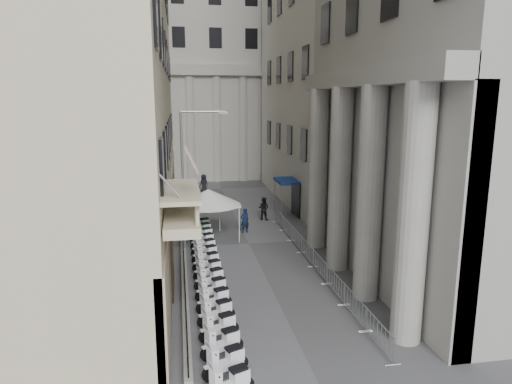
# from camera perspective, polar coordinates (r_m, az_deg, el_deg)

# --- Properties ---
(far_building) EXTENTS (22.00, 10.00, 30.00)m
(far_building) POSITION_cam_1_polar(r_m,az_deg,el_deg) (57.84, -5.49, 17.02)
(far_building) COLOR #ADABA4
(far_building) RESTS_ON ground
(iron_fence) EXTENTS (0.30, 28.00, 1.40)m
(iron_fence) POSITION_cam_1_polar(r_m,az_deg,el_deg) (28.95, -9.06, -7.52)
(iron_fence) COLOR black
(iron_fence) RESTS_ON ground
(blue_awning) EXTENTS (1.60, 3.00, 3.00)m
(blue_awning) POSITION_cam_1_polar(r_m,az_deg,el_deg) (37.58, 3.79, -2.96)
(blue_awning) COLOR navy
(blue_awning) RESTS_ON ground
(flag) EXTENTS (1.00, 1.40, 8.20)m
(flag) POSITION_cam_1_polar(r_m,az_deg,el_deg) (17.17, -7.38, -21.63)
(flag) COLOR #9E0C11
(flag) RESTS_ON ground
(scooter_1) EXTENTS (1.51, 1.04, 1.50)m
(scooter_1) POSITION_cam_1_polar(r_m,az_deg,el_deg) (17.00, -3.74, -21.93)
(scooter_1) COLOR white
(scooter_1) RESTS_ON ground
(scooter_2) EXTENTS (1.51, 1.04, 1.50)m
(scooter_2) POSITION_cam_1_polar(r_m,az_deg,el_deg) (18.05, -4.18, -19.75)
(scooter_2) COLOR white
(scooter_2) RESTS_ON ground
(scooter_3) EXTENTS (1.51, 1.04, 1.50)m
(scooter_3) POSITION_cam_1_polar(r_m,az_deg,el_deg) (19.14, -4.56, -17.82)
(scooter_3) COLOR white
(scooter_3) RESTS_ON ground
(scooter_4) EXTENTS (1.51, 1.04, 1.50)m
(scooter_4) POSITION_cam_1_polar(r_m,az_deg,el_deg) (20.24, -4.89, -16.09)
(scooter_4) COLOR white
(scooter_4) RESTS_ON ground
(scooter_5) EXTENTS (1.51, 1.04, 1.50)m
(scooter_5) POSITION_cam_1_polar(r_m,az_deg,el_deg) (21.36, -5.18, -14.54)
(scooter_5) COLOR white
(scooter_5) RESTS_ON ground
(scooter_6) EXTENTS (1.51, 1.04, 1.50)m
(scooter_6) POSITION_cam_1_polar(r_m,az_deg,el_deg) (22.49, -5.44, -13.15)
(scooter_6) COLOR white
(scooter_6) RESTS_ON ground
(scooter_7) EXTENTS (1.51, 1.04, 1.50)m
(scooter_7) POSITION_cam_1_polar(r_m,az_deg,el_deg) (23.64, -5.68, -11.89)
(scooter_7) COLOR white
(scooter_7) RESTS_ON ground
(scooter_8) EXTENTS (1.51, 1.04, 1.50)m
(scooter_8) POSITION_cam_1_polar(r_m,az_deg,el_deg) (24.80, -5.88, -10.74)
(scooter_8) COLOR white
(scooter_8) RESTS_ON ground
(scooter_9) EXTENTS (1.51, 1.04, 1.50)m
(scooter_9) POSITION_cam_1_polar(r_m,az_deg,el_deg) (25.97, -6.07, -9.70)
(scooter_9) COLOR white
(scooter_9) RESTS_ON ground
(scooter_10) EXTENTS (1.51, 1.04, 1.50)m
(scooter_10) POSITION_cam_1_polar(r_m,az_deg,el_deg) (27.14, -6.24, -8.75)
(scooter_10) COLOR white
(scooter_10) RESTS_ON ground
(scooter_11) EXTENTS (1.51, 1.04, 1.50)m
(scooter_11) POSITION_cam_1_polar(r_m,az_deg,el_deg) (28.32, -6.40, -7.88)
(scooter_11) COLOR white
(scooter_11) RESTS_ON ground
(scooter_12) EXTENTS (1.51, 1.04, 1.50)m
(scooter_12) POSITION_cam_1_polar(r_m,az_deg,el_deg) (29.51, -6.54, -7.08)
(scooter_12) COLOR white
(scooter_12) RESTS_ON ground
(scooter_13) EXTENTS (1.51, 1.04, 1.50)m
(scooter_13) POSITION_cam_1_polar(r_m,az_deg,el_deg) (30.70, -6.68, -6.34)
(scooter_13) COLOR white
(scooter_13) RESTS_ON ground
(scooter_14) EXTENTS (1.51, 1.04, 1.50)m
(scooter_14) POSITION_cam_1_polar(r_m,az_deg,el_deg) (31.90, -6.80, -5.66)
(scooter_14) COLOR white
(scooter_14) RESTS_ON ground
(scooter_15) EXTENTS (1.51, 1.04, 1.50)m
(scooter_15) POSITION_cam_1_polar(r_m,az_deg,el_deg) (33.10, -6.91, -5.02)
(scooter_15) COLOR white
(scooter_15) RESTS_ON ground
(barrier_0) EXTENTS (0.60, 2.40, 1.10)m
(barrier_0) POSITION_cam_1_polar(r_m,az_deg,el_deg) (19.07, 15.06, -18.31)
(barrier_0) COLOR #989A9F
(barrier_0) RESTS_ON ground
(barrier_1) EXTENTS (0.60, 2.40, 1.10)m
(barrier_1) POSITION_cam_1_polar(r_m,az_deg,el_deg) (21.09, 12.15, -15.12)
(barrier_1) COLOR #989A9F
(barrier_1) RESTS_ON ground
(barrier_2) EXTENTS (0.60, 2.40, 1.10)m
(barrier_2) POSITION_cam_1_polar(r_m,az_deg,el_deg) (23.20, 9.83, -12.48)
(barrier_2) COLOR #989A9F
(barrier_2) RESTS_ON ground
(barrier_3) EXTENTS (0.60, 2.40, 1.10)m
(barrier_3) POSITION_cam_1_polar(r_m,az_deg,el_deg) (25.38, 7.94, -10.26)
(barrier_3) COLOR #989A9F
(barrier_3) RESTS_ON ground
(barrier_4) EXTENTS (0.60, 2.40, 1.10)m
(barrier_4) POSITION_cam_1_polar(r_m,az_deg,el_deg) (27.62, 6.38, -8.39)
(barrier_4) COLOR #989A9F
(barrier_4) RESTS_ON ground
(barrier_5) EXTENTS (0.60, 2.40, 1.10)m
(barrier_5) POSITION_cam_1_polar(r_m,az_deg,el_deg) (29.89, 5.06, -6.80)
(barrier_5) COLOR #989A9F
(barrier_5) RESTS_ON ground
(barrier_6) EXTENTS (0.60, 2.40, 1.10)m
(barrier_6) POSITION_cam_1_polar(r_m,az_deg,el_deg) (32.20, 3.93, -5.44)
(barrier_6) COLOR #989A9F
(barrier_6) RESTS_ON ground
(barrier_7) EXTENTS (0.60, 2.40, 1.10)m
(barrier_7) POSITION_cam_1_polar(r_m,az_deg,el_deg) (34.54, 2.96, -4.25)
(barrier_7) COLOR #989A9F
(barrier_7) RESTS_ON ground
(security_tent) EXTENTS (4.32, 4.32, 3.51)m
(security_tent) POSITION_cam_1_polar(r_m,az_deg,el_deg) (30.22, -4.74, -0.82)
(security_tent) COLOR white
(security_tent) RESTS_ON ground
(street_lamp) EXTENTS (2.84, 0.35, 8.72)m
(street_lamp) POSITION_cam_1_polar(r_m,az_deg,el_deg) (27.52, -8.44, 2.72)
(street_lamp) COLOR #96999E
(street_lamp) RESTS_ON ground
(info_kiosk) EXTENTS (0.52, 0.93, 1.89)m
(info_kiosk) POSITION_cam_1_polar(r_m,az_deg,el_deg) (30.89, -8.97, -4.45)
(info_kiosk) COLOR black
(info_kiosk) RESTS_ON ground
(pedestrian_a) EXTENTS (0.75, 0.60, 1.77)m
(pedestrian_a) POSITION_cam_1_polar(r_m,az_deg,el_deg) (32.58, -1.41, -3.59)
(pedestrian_a) COLOR #0C1833
(pedestrian_a) RESTS_ON ground
(pedestrian_b) EXTENTS (1.12, 1.05, 1.83)m
(pedestrian_b) POSITION_cam_1_polar(r_m,az_deg,el_deg) (36.00, 0.96, -2.08)
(pedestrian_b) COLOR black
(pedestrian_b) RESTS_ON ground
(pedestrian_c) EXTENTS (1.17, 1.03, 2.01)m
(pedestrian_c) POSITION_cam_1_polar(r_m,az_deg,el_deg) (46.22, -6.53, 0.99)
(pedestrian_c) COLOR black
(pedestrian_c) RESTS_ON ground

